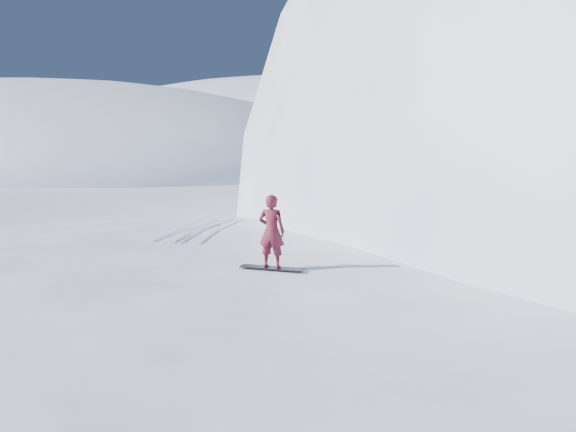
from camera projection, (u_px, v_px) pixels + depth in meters
name	position (u px, v px, depth m)	size (l,w,h in m)	color
ground	(147.00, 363.00, 13.62)	(400.00, 400.00, 0.00)	white
near_ridge	(240.00, 329.00, 15.99)	(36.00, 28.00, 4.80)	white
peak_shoulder	(555.00, 244.00, 28.15)	(28.00, 24.00, 18.00)	white
far_ridge_a	(20.00, 165.00, 94.81)	(120.00, 70.00, 28.00)	white
far_ridge_c	(294.00, 156.00, 129.27)	(140.00, 90.00, 36.00)	white
wind_bumps	(176.00, 332.00, 15.77)	(16.00, 14.40, 1.00)	white
snowboard	(272.00, 268.00, 13.11)	(1.53, 0.28, 0.03)	black
snowboarder	(272.00, 231.00, 12.98)	(0.63, 0.41, 1.71)	maroon
board_tracks	(205.00, 225.00, 19.11)	(2.69, 5.91, 0.04)	silver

